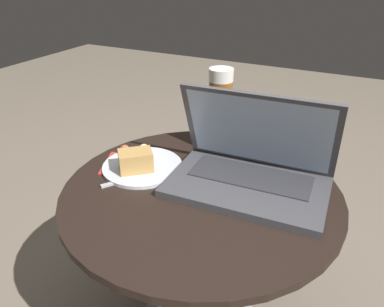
{
  "coord_description": "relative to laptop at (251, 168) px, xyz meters",
  "views": [
    {
      "loc": [
        0.32,
        -0.67,
        0.98
      ],
      "look_at": [
        -0.04,
        0.03,
        0.56
      ],
      "focal_mm": 35.0,
      "sensor_mm": 36.0,
      "label": 1
    }
  ],
  "objects": [
    {
      "name": "table",
      "position": [
        -0.1,
        -0.07,
        -0.19
      ],
      "size": [
        0.66,
        0.66,
        0.49
      ],
      "color": "#9E9EA3",
      "rests_on": "ground_plane"
    },
    {
      "name": "napkin",
      "position": [
        -0.3,
        -0.04,
        -0.05
      ],
      "size": [
        0.2,
        0.17,
        0.0
      ],
      "color": "#B7332D",
      "rests_on": "table"
    },
    {
      "name": "laptop",
      "position": [
        0.0,
        0.0,
        0.0
      ],
      "size": [
        0.38,
        0.25,
        0.23
      ],
      "color": "#47474C",
      "rests_on": "table"
    },
    {
      "name": "beer_glass",
      "position": [
        -0.14,
        0.13,
        0.07
      ],
      "size": [
        0.06,
        0.06,
        0.23
      ],
      "color": "brown",
      "rests_on": "table"
    },
    {
      "name": "snack_plate",
      "position": [
        -0.28,
        -0.06,
        -0.03
      ],
      "size": [
        0.21,
        0.21,
        0.06
      ],
      "color": "silver",
      "rests_on": "table"
    },
    {
      "name": "fork",
      "position": [
        -0.25,
        -0.08,
        -0.05
      ],
      "size": [
        0.12,
        0.16,
        0.01
      ],
      "color": "#B2B2B7",
      "rests_on": "table"
    }
  ]
}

